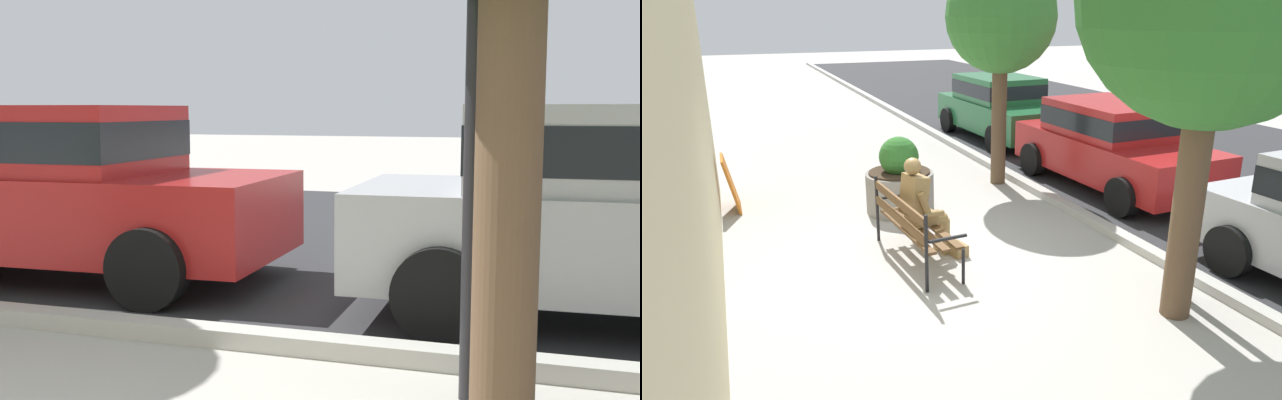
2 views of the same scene
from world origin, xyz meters
The scene contains 11 objects.
ground_plane centered at (0.00, 0.00, 0.00)m, with size 80.00×80.00×0.00m, color #ADA8A0.
curb_stone centered at (0.00, 2.90, 0.06)m, with size 60.00×0.20×0.12m, color #B2AFA8.
building_wall_behind centered at (1.50, -2.60, 1.64)m, with size 12.00×0.50×3.27m, color #C6B78C.
park_bench centered at (-0.17, -0.07, 0.54)m, with size 1.83×0.65×0.95m.
bronze_statue_seated centered at (-0.25, 0.14, 0.67)m, with size 0.60×0.85×1.37m.
concrete_planter centered at (-2.15, 0.37, 0.47)m, with size 1.09×1.09×1.23m.
street_tree_near_bench centered at (-2.99, 2.54, 2.97)m, with size 1.96×1.96×4.00m.
parked_car_green centered at (-6.58, 4.31, 0.84)m, with size 4.17×2.05×1.56m.
parked_car_red centered at (-1.97, 4.31, 0.84)m, with size 4.17×2.05×1.56m.
lamp_post centered at (2.02, 2.45, 2.55)m, with size 0.32×0.32×3.90m.
leaning_signboard centered at (-3.26, -2.15, 0.45)m, with size 0.70×0.04×0.90m, color #C6661E.
Camera 2 is at (6.42, -2.10, 3.12)m, focal length 32.21 mm.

